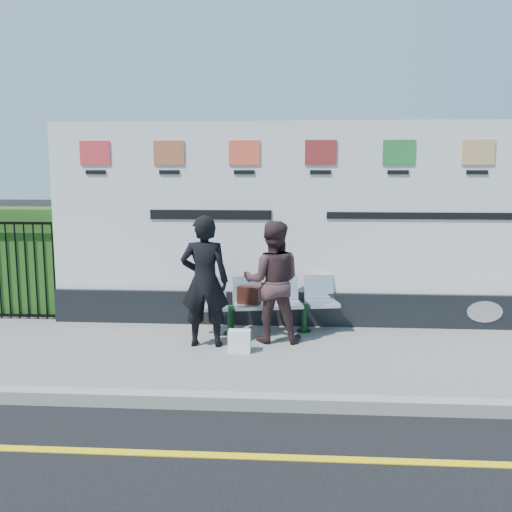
{
  "coord_description": "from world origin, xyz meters",
  "views": [
    {
      "loc": [
        0.13,
        -4.54,
        2.44
      ],
      "look_at": [
        -0.39,
        3.19,
        1.25
      ],
      "focal_mm": 40.0,
      "sensor_mm": 36.0,
      "label": 1
    }
  ],
  "objects_px": {
    "billboard": "(319,239)",
    "woman_right": "(272,282)",
    "woman_left": "(205,281)",
    "bench": "(268,318)"
  },
  "relations": [
    {
      "from": "billboard",
      "to": "woman_left",
      "type": "height_order",
      "value": "billboard"
    },
    {
      "from": "billboard",
      "to": "woman_left",
      "type": "relative_size",
      "value": 4.62
    },
    {
      "from": "woman_right",
      "to": "woman_left",
      "type": "bearing_deg",
      "value": 16.36
    },
    {
      "from": "billboard",
      "to": "woman_left",
      "type": "distance_m",
      "value": 1.96
    },
    {
      "from": "billboard",
      "to": "bench",
      "type": "xyz_separation_m",
      "value": [
        -0.73,
        -0.52,
        -1.08
      ]
    },
    {
      "from": "woman_left",
      "to": "woman_right",
      "type": "distance_m",
      "value": 0.92
    },
    {
      "from": "billboard",
      "to": "woman_right",
      "type": "relative_size",
      "value": 4.88
    },
    {
      "from": "billboard",
      "to": "bench",
      "type": "bearing_deg",
      "value": -144.87
    },
    {
      "from": "bench",
      "to": "woman_left",
      "type": "bearing_deg",
      "value": -152.2
    },
    {
      "from": "bench",
      "to": "woman_left",
      "type": "height_order",
      "value": "woman_left"
    }
  ]
}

